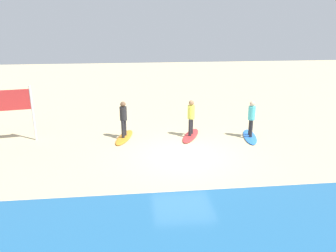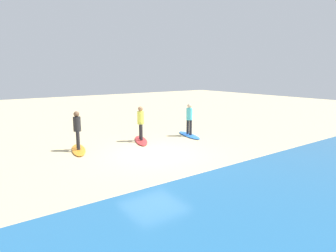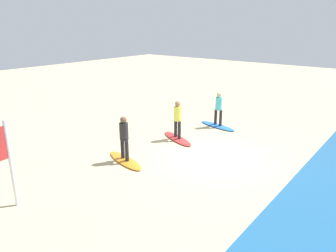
{
  "view_description": "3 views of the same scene",
  "coord_description": "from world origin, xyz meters",
  "px_view_note": "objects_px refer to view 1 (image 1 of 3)",
  "views": [
    {
      "loc": [
        2.01,
        12.29,
        5.23
      ],
      "look_at": [
        0.49,
        -1.14,
        0.9
      ],
      "focal_mm": 35.78,
      "sensor_mm": 36.0,
      "label": 1
    },
    {
      "loc": [
        6.31,
        9.75,
        3.4
      ],
      "look_at": [
        -1.54,
        -1.11,
        0.85
      ],
      "focal_mm": 30.82,
      "sensor_mm": 36.0,
      "label": 2
    },
    {
      "loc": [
        9.89,
        5.67,
        4.87
      ],
      "look_at": [
        0.51,
        -1.78,
        1.02
      ],
      "focal_mm": 34.25,
      "sensor_mm": 36.0,
      "label": 3
    }
  ],
  "objects_px": {
    "surfer_blue": "(251,116)",
    "surfboard_red": "(191,136)",
    "surfboard_blue": "(250,137)",
    "surfer_red": "(191,115)",
    "surfboard_orange": "(124,137)",
    "surfer_orange": "(123,117)"
  },
  "relations": [
    {
      "from": "surfer_blue",
      "to": "surfboard_red",
      "type": "relative_size",
      "value": 0.78
    },
    {
      "from": "surfboard_blue",
      "to": "surfboard_red",
      "type": "xyz_separation_m",
      "value": [
        2.69,
        -0.46,
        0.0
      ]
    },
    {
      "from": "surfer_red",
      "to": "surfboard_red",
      "type": "bearing_deg",
      "value": 0.0
    },
    {
      "from": "surfer_blue",
      "to": "surfboard_red",
      "type": "height_order",
      "value": "surfer_blue"
    },
    {
      "from": "surfer_blue",
      "to": "surfboard_orange",
      "type": "relative_size",
      "value": 0.78
    },
    {
      "from": "surfer_red",
      "to": "surfer_orange",
      "type": "distance_m",
      "value": 3.08
    },
    {
      "from": "surfboard_blue",
      "to": "surfer_blue",
      "type": "relative_size",
      "value": 1.28
    },
    {
      "from": "surfboard_blue",
      "to": "surfboard_red",
      "type": "bearing_deg",
      "value": -87.74
    },
    {
      "from": "surfer_red",
      "to": "surfboard_orange",
      "type": "bearing_deg",
      "value": -1.92
    },
    {
      "from": "surfer_orange",
      "to": "surfer_red",
      "type": "bearing_deg",
      "value": 178.08
    },
    {
      "from": "surfboard_red",
      "to": "surfboard_orange",
      "type": "distance_m",
      "value": 3.08
    },
    {
      "from": "surfboard_orange",
      "to": "surfer_blue",
      "type": "bearing_deg",
      "value": 99.44
    },
    {
      "from": "surfer_red",
      "to": "surfer_orange",
      "type": "height_order",
      "value": "same"
    },
    {
      "from": "surfer_blue",
      "to": "surfboard_orange",
      "type": "distance_m",
      "value": 5.88
    },
    {
      "from": "surfboard_red",
      "to": "surfboard_orange",
      "type": "height_order",
      "value": "same"
    },
    {
      "from": "surfboard_red",
      "to": "surfer_red",
      "type": "distance_m",
      "value": 0.99
    },
    {
      "from": "surfboard_blue",
      "to": "surfer_red",
      "type": "relative_size",
      "value": 1.28
    },
    {
      "from": "surfboard_red",
      "to": "surfer_red",
      "type": "relative_size",
      "value": 1.28
    },
    {
      "from": "surfer_blue",
      "to": "surfboard_orange",
      "type": "bearing_deg",
      "value": -5.6
    },
    {
      "from": "surfer_red",
      "to": "surfboard_orange",
      "type": "xyz_separation_m",
      "value": [
        3.07,
        -0.1,
        -0.99
      ]
    },
    {
      "from": "surfboard_blue",
      "to": "surfer_red",
      "type": "xyz_separation_m",
      "value": [
        2.69,
        -0.46,
        0.99
      ]
    },
    {
      "from": "surfboard_blue",
      "to": "surfboard_orange",
      "type": "relative_size",
      "value": 1.0
    }
  ]
}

